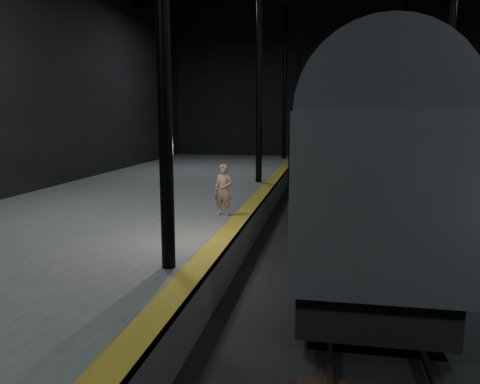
# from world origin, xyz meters

# --- Properties ---
(ground) EXTENTS (44.00, 44.00, 0.00)m
(ground) POSITION_xyz_m (0.00, 0.00, 0.00)
(ground) COLOR black
(ground) RESTS_ON ground
(platform_left) EXTENTS (9.00, 43.80, 1.00)m
(platform_left) POSITION_xyz_m (-7.50, 0.00, 0.50)
(platform_left) COLOR #4E4E4B
(platform_left) RESTS_ON ground
(tactile_strip) EXTENTS (0.50, 43.80, 0.01)m
(tactile_strip) POSITION_xyz_m (-3.25, 0.00, 1.00)
(tactile_strip) COLOR #8C6119
(tactile_strip) RESTS_ON platform_left
(track) EXTENTS (2.40, 43.00, 0.24)m
(track) POSITION_xyz_m (0.00, 0.00, 0.07)
(track) COLOR #3F3328
(track) RESTS_ON ground
(train) EXTENTS (2.93, 19.53, 5.22)m
(train) POSITION_xyz_m (-0.00, 4.54, 2.91)
(train) COLOR #A5A9AD
(train) RESTS_ON ground
(woman) EXTENTS (0.61, 0.46, 1.51)m
(woman) POSITION_xyz_m (-3.80, 0.86, 1.75)
(woman) COLOR tan
(woman) RESTS_ON platform_left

